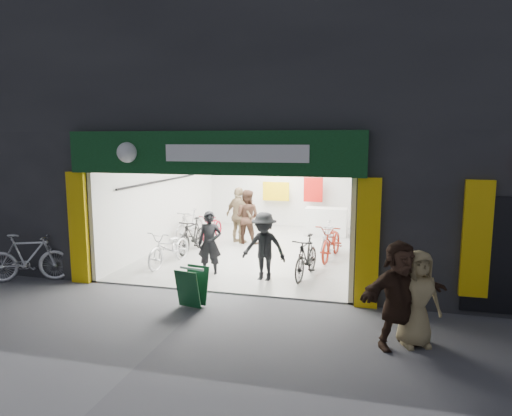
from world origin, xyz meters
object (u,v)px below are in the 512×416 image
at_px(bike_right_front, 306,257).
at_px(pedestrian_near, 417,298).
at_px(sandwich_board, 192,286).
at_px(parked_bike, 28,258).
at_px(bike_left_front, 170,248).

distance_m(bike_right_front, pedestrian_near, 3.90).
bearing_deg(sandwich_board, parked_bike, -177.12).
bearing_deg(pedestrian_near, bike_left_front, 127.83).
distance_m(parked_bike, sandwich_board, 4.42).
xyz_separation_m(parked_bike, sandwich_board, (4.38, -0.60, -0.14)).
relative_size(parked_bike, sandwich_board, 2.44).
bearing_deg(pedestrian_near, parked_bike, 148.90).
xyz_separation_m(parked_bike, pedestrian_near, (8.55, -1.31, 0.22)).
distance_m(parked_bike, pedestrian_near, 8.65).
bearing_deg(bike_right_front, sandwich_board, -119.51).
bearing_deg(parked_bike, sandwich_board, -121.13).
height_order(bike_right_front, pedestrian_near, pedestrian_near).
bearing_deg(bike_right_front, pedestrian_near, -46.38).
bearing_deg(sandwich_board, bike_left_front, 133.65).
height_order(parked_bike, pedestrian_near, pedestrian_near).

